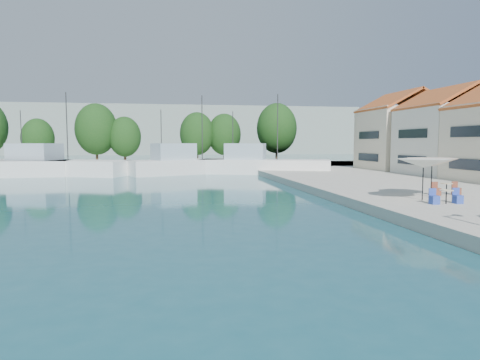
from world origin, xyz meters
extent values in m
cube|color=#ACAA9C|center=(-8.00, 67.00, 0.30)|extent=(90.00, 16.00, 0.60)
cube|color=gray|center=(-30.00, 160.00, 8.00)|extent=(180.00, 40.00, 16.00)
cube|color=gray|center=(40.00, 180.00, 6.00)|extent=(140.00, 40.00, 12.00)
cube|color=silver|center=(24.00, 42.00, 4.10)|extent=(8.00, 8.50, 7.00)
pyramid|color=#B95329|center=(24.00, 42.00, 9.40)|extent=(8.40, 8.80, 1.80)
cube|color=beige|center=(24.00, 51.00, 4.35)|extent=(8.60, 8.50, 7.50)
pyramid|color=#B95329|center=(24.00, 51.00, 9.90)|extent=(9.00, 8.80, 1.80)
cube|color=white|center=(-18.05, 56.08, 0.70)|extent=(18.74, 11.74, 2.20)
cube|color=#93AAB6|center=(-20.58, 57.18, 2.80)|extent=(6.52, 5.57, 2.00)
cylinder|color=#2D2D2D|center=(-16.37, 55.34, 5.80)|extent=(0.12, 0.12, 8.00)
cylinder|color=#2D2D2D|center=(-22.26, 57.92, 4.80)|extent=(0.10, 0.10, 6.00)
cube|color=silver|center=(-1.76, 55.49, 0.70)|extent=(16.12, 10.11, 2.20)
cube|color=#93AAB6|center=(-3.93, 54.53, 2.80)|extent=(5.61, 4.80, 2.00)
cylinder|color=#2D2D2D|center=(-0.32, 56.12, 5.80)|extent=(0.12, 0.12, 8.00)
cylinder|color=#2D2D2D|center=(-5.38, 53.90, 4.80)|extent=(0.10, 0.10, 6.00)
cube|color=white|center=(7.20, 53.59, 0.70)|extent=(16.48, 9.39, 2.20)
cube|color=#93AAB6|center=(4.94, 54.41, 2.80)|extent=(5.61, 4.65, 2.00)
cylinder|color=#2D2D2D|center=(8.70, 53.04, 5.80)|extent=(0.12, 0.12, 8.00)
cylinder|color=#2D2D2D|center=(3.43, 54.96, 4.80)|extent=(0.10, 0.10, 6.00)
cylinder|color=#3F2B19|center=(-23.23, 68.11, 2.11)|extent=(0.36, 0.36, 3.02)
ellipsoid|color=#123B14|center=(-23.23, 68.11, 4.53)|extent=(4.60, 4.60, 5.74)
cylinder|color=#3F2B19|center=(-15.25, 69.45, 2.65)|extent=(0.36, 0.36, 4.09)
ellipsoid|color=#123B14|center=(-15.25, 69.45, 5.92)|extent=(6.22, 6.22, 7.77)
cylinder|color=#3F2B19|center=(-11.07, 69.17, 2.21)|extent=(0.36, 0.36, 3.22)
ellipsoid|color=#123B14|center=(-11.07, 69.17, 4.79)|extent=(4.90, 4.90, 6.12)
cylinder|color=#3F2B19|center=(0.06, 70.99, 2.42)|extent=(0.36, 0.36, 3.63)
ellipsoid|color=#123B14|center=(0.06, 70.99, 5.32)|extent=(5.52, 5.52, 6.90)
cylinder|color=#3F2B19|center=(4.49, 71.11, 2.38)|extent=(0.36, 0.36, 3.56)
ellipsoid|color=#123B14|center=(4.49, 71.11, 5.23)|extent=(5.41, 5.41, 6.76)
cylinder|color=#3F2B19|center=(13.22, 70.93, 2.78)|extent=(0.36, 0.36, 4.36)
ellipsoid|color=#123B14|center=(13.22, 70.93, 6.27)|extent=(6.63, 6.63, 8.28)
cylinder|color=black|center=(9.66, 23.93, 1.78)|extent=(0.06, 0.06, 2.36)
cone|color=silver|center=(9.66, 23.93, 2.71)|extent=(3.04, 3.04, 0.50)
cylinder|color=black|center=(11.13, 25.33, 1.78)|extent=(0.06, 0.06, 2.36)
cone|color=beige|center=(11.13, 25.33, 2.71)|extent=(3.01, 3.01, 0.50)
cylinder|color=black|center=(10.08, 22.40, 0.97)|extent=(0.06, 0.06, 0.74)
cylinder|color=beige|center=(10.08, 22.40, 1.34)|extent=(0.70, 0.70, 0.04)
cube|color=#2A44A8|center=(10.78, 22.40, 0.83)|extent=(0.42, 0.42, 0.46)
cube|color=#2A44A8|center=(9.38, 22.40, 0.83)|extent=(0.42, 0.42, 0.46)
cylinder|color=black|center=(12.56, 25.87, 0.97)|extent=(0.06, 0.06, 0.74)
cylinder|color=beige|center=(12.56, 25.87, 1.34)|extent=(0.70, 0.70, 0.04)
cube|color=brown|center=(13.26, 25.87, 0.83)|extent=(0.42, 0.42, 0.46)
cube|color=brown|center=(11.86, 25.87, 0.83)|extent=(0.42, 0.42, 0.46)
camera|label=1|loc=(-4.68, 1.78, 3.89)|focal=32.00mm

